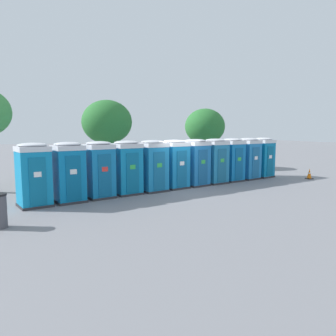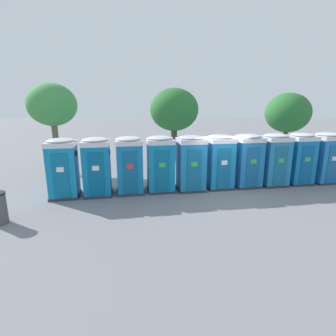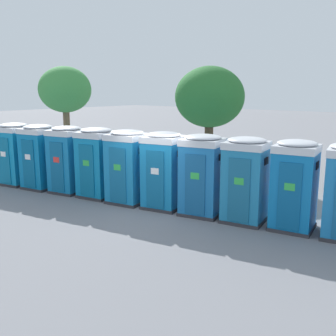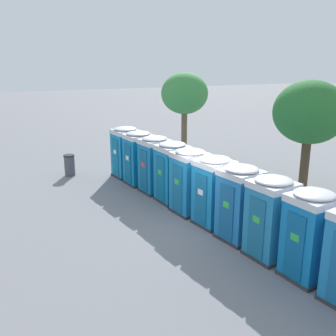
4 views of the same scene
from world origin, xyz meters
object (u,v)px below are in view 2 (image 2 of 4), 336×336
object	(u,v)px
portapotty_1	(97,166)
portapotty_6	(247,160)
street_tree_1	(288,113)
street_tree_2	(52,106)
portapotty_4	(191,163)
portapotty_9	(325,157)
portapotty_5	(219,161)
street_tree_0	(174,110)
portapotty_2	(129,165)
portapotty_3	(160,164)
portapotty_7	(274,159)
portapotty_8	(300,158)
portapotty_0	(63,168)

from	to	relation	value
portapotty_1	portapotty_6	distance (m)	6.99
street_tree_1	street_tree_2	xyz separation A→B (m)	(-14.88, -4.46, 0.55)
portapotty_4	portapotty_9	xyz separation A→B (m)	(6.86, 1.35, 0.00)
portapotty_5	street_tree_0	world-z (taller)	street_tree_0
portapotty_2	street_tree_1	size ratio (longest dim) A/B	0.54
portapotty_1	portapotty_3	distance (m)	2.80
portapotty_7	portapotty_9	size ratio (longest dim) A/B	1.00
portapotty_3	portapotty_7	bearing A→B (deg)	10.20
portapotty_2	portapotty_8	size ratio (longest dim) A/B	1.00
portapotty_7	street_tree_2	size ratio (longest dim) A/B	0.51
portapotty_6	portapotty_3	bearing A→B (deg)	-169.73
portapotty_3	portapotty_5	world-z (taller)	same
street_tree_1	street_tree_2	world-z (taller)	street_tree_2
portapotty_3	portapotty_4	world-z (taller)	same
portapotty_3	portapotty_6	bearing A→B (deg)	10.27
portapotty_4	portapotty_6	distance (m)	2.80
portapotty_2	portapotty_3	world-z (taller)	same
portapotty_2	street_tree_2	xyz separation A→B (m)	(-4.76, 3.47, 2.53)
portapotty_7	street_tree_1	xyz separation A→B (m)	(3.25, 6.65, 1.99)
portapotty_5	portapotty_3	bearing A→B (deg)	-169.67
portapotty_6	portapotty_8	world-z (taller)	same
portapotty_9	portapotty_8	bearing A→B (deg)	-170.17
portapotty_4	street_tree_2	size ratio (longest dim) A/B	0.51
portapotty_9	street_tree_2	world-z (taller)	street_tree_2
portapotty_0	portapotty_6	distance (m)	8.39
street_tree_2	street_tree_1	bearing A→B (deg)	16.67
portapotty_1	street_tree_1	xyz separation A→B (m)	(11.48, 8.26, 1.99)
portapotty_1	portapotty_3	world-z (taller)	same
portapotty_1	portapotty_9	distance (m)	11.18
portapotty_1	portapotty_2	size ratio (longest dim) A/B	1.00
portapotty_4	portapotty_1	bearing A→B (deg)	-169.05
portapotty_1	portapotty_5	xyz separation A→B (m)	(5.48, 1.13, -0.00)
portapotty_0	portapotty_1	size ratio (longest dim) A/B	1.00
portapotty_8	street_tree_1	world-z (taller)	street_tree_1
portapotty_5	street_tree_2	distance (m)	9.61
portapotty_6	street_tree_2	world-z (taller)	street_tree_2
portapotty_4	portapotty_7	bearing A→B (deg)	11.24
portapotty_5	portapotty_6	xyz separation A→B (m)	(1.38, 0.25, -0.00)
street_tree_0	street_tree_2	size ratio (longest dim) A/B	0.98
street_tree_0	portapotty_7	bearing A→B (deg)	-47.37
street_tree_2	portapotty_3	bearing A→B (deg)	-27.47
portapotty_1	portapotty_4	xyz separation A→B (m)	(4.12, 0.80, -0.00)
portapotty_9	street_tree_0	size ratio (longest dim) A/B	0.51
portapotty_0	portapotty_9	xyz separation A→B (m)	(12.35, 2.40, -0.00)
portapotty_5	portapotty_9	distance (m)	5.59
portapotty_6	portapotty_7	world-z (taller)	same
portapotty_2	portapotty_9	xyz separation A→B (m)	(9.62, 1.81, -0.00)
portapotty_7	street_tree_2	distance (m)	12.10
portapotty_5	portapotty_7	distance (m)	2.80
portapotty_2	portapotty_7	xyz separation A→B (m)	(6.87, 1.28, -0.00)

